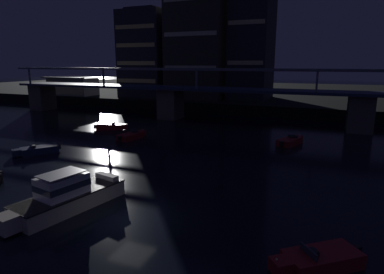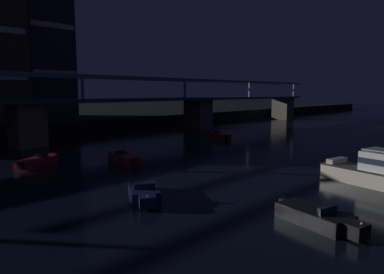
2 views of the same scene
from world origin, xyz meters
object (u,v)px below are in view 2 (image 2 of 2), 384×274
tower_central (37,6)px  speedboat_far_left (38,162)px  speedboat_near_center (317,217)px  speedboat_mid_center (144,192)px  river_bridge (130,109)px  speedboat_near_right (219,136)px  cabin_cruiser_near_left (382,173)px  speedboat_mid_left (124,158)px

tower_central → speedboat_far_left: (-14.54, -34.01, -22.31)m
speedboat_near_center → speedboat_far_left: same height
tower_central → speedboat_mid_center: tower_central is taller
river_bridge → tower_central: size_ratio=2.47×
tower_central → speedboat_far_left: tower_central is taller
tower_central → speedboat_near_center: size_ratio=7.94×
speedboat_near_right → speedboat_near_center: bearing=-131.4°
cabin_cruiser_near_left → speedboat_near_right: 29.02m
speedboat_mid_center → speedboat_far_left: bearing=93.3°
river_bridge → speedboat_mid_center: (-19.21, -28.43, -3.94)m
river_bridge → speedboat_near_right: bearing=-59.7°
tower_central → speedboat_near_right: size_ratio=8.10×
speedboat_near_right → speedboat_mid_left: same height
tower_central → speedboat_far_left: bearing=-113.1°
river_bridge → speedboat_near_center: (-15.66, -38.64, -3.94)m
river_bridge → speedboat_far_left: river_bridge is taller
river_bridge → speedboat_mid_left: 22.49m
speedboat_near_center → cabin_cruiser_near_left: bearing=-0.7°
speedboat_mid_left → speedboat_mid_center: bearing=-118.4°
speedboat_near_center → speedboat_mid_center: (-3.55, 10.21, 0.00)m
speedboat_mid_left → speedboat_far_left: 7.96m
tower_central → cabin_cruiser_near_left: (0.39, -59.45, -21.68)m
river_bridge → speedboat_near_center: bearing=-112.1°
speedboat_near_right → speedboat_mid_center: bearing=-149.2°
speedboat_near_center → speedboat_far_left: bearing=99.9°
speedboat_near_center → speedboat_near_right: same height
speedboat_mid_left → speedboat_near_right: bearing=13.7°
cabin_cruiser_near_left → speedboat_near_center: (-10.51, 0.12, -0.64)m
tower_central → cabin_cruiser_near_left: 63.28m
speedboat_mid_center → speedboat_near_center: bearing=-70.8°
speedboat_near_right → speedboat_far_left: same height
speedboat_mid_center → speedboat_mid_left: bearing=61.6°
speedboat_mid_left → speedboat_near_center: bearing=-96.2°
tower_central → speedboat_mid_center: 55.65m
river_bridge → cabin_cruiser_near_left: (-5.15, -38.76, -3.30)m
speedboat_near_center → speedboat_far_left: 25.69m
tower_central → speedboat_mid_left: tower_central is taller
river_bridge → speedboat_far_left: (-20.07, -13.33, -3.94)m
cabin_cruiser_near_left → speedboat_near_right: bearing=64.5°
tower_central → speedboat_near_right: (12.88, -33.26, -22.31)m
speedboat_mid_left → speedboat_mid_center: (-5.82, -10.78, 0.00)m
speedboat_near_center → speedboat_mid_center: 10.81m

